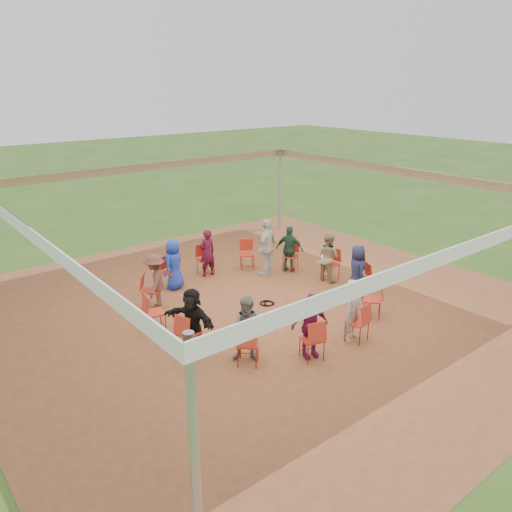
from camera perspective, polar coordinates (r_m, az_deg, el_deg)
ground at (r=12.64m, az=0.52°, el=-5.76°), size 80.00×80.00×0.00m
dirt_patch at (r=12.64m, az=0.52°, el=-5.74°), size 13.00×13.00×0.00m
tent at (r=11.83m, az=0.55°, el=4.70°), size 10.33×10.33×3.00m
chair_0 at (r=14.33m, az=8.49°, el=-0.94°), size 0.47×0.45×0.90m
chair_1 at (r=14.89m, az=3.96°, el=0.01°), size 0.60×0.59×0.90m
chair_2 at (r=14.98m, az=-1.03°, el=0.18°), size 0.59×0.59×0.90m
chair_3 at (r=14.59m, az=-5.82°, el=-0.45°), size 0.44×0.46×0.90m
chair_4 at (r=13.78m, az=-9.71°, el=-1.84°), size 0.57×0.58×0.90m
chair_5 at (r=12.68m, az=-11.91°, el=-3.90°), size 0.60×0.60×0.90m
chair_6 at (r=11.49m, az=-11.48°, el=-6.39°), size 0.50×0.49×0.90m
chair_7 at (r=10.50m, az=-7.69°, el=-8.74°), size 0.55×0.54×0.90m
chair_8 at (r=10.02m, az=-0.93°, el=-10.00°), size 0.61×0.61×0.90m
chair_9 at (r=10.25m, az=6.43°, el=-9.44°), size 0.53×0.54×0.90m
chair_10 at (r=11.08m, az=11.50°, el=-7.41°), size 0.50×0.51×0.90m
chair_11 at (r=12.23m, az=13.15°, el=-4.89°), size 0.60×0.61×0.90m
chair_12 at (r=13.39m, az=11.84°, el=-2.62°), size 0.57×0.56×0.90m
person_seated_0 at (r=14.16m, az=8.24°, el=-0.10°), size 0.44×0.70×1.39m
person_seated_1 at (r=14.70m, az=3.86°, el=0.79°), size 0.78×0.91×1.39m
person_seated_2 at (r=14.41m, az=-5.61°, el=0.36°), size 0.52×0.36×1.39m
person_seated_3 at (r=13.63m, az=-9.36°, el=-0.94°), size 0.78×0.63×1.39m
person_seated_4 at (r=12.56m, az=-11.45°, el=-2.86°), size 0.90×0.98×1.39m
person_seated_5 at (r=10.46m, az=-7.32°, el=-7.28°), size 0.85×1.37×1.39m
person_seated_6 at (r=10.01m, az=-0.86°, el=-8.41°), size 0.75×0.75×1.39m
person_seated_7 at (r=10.22m, az=6.16°, el=-7.91°), size 0.90×0.63×1.39m
person_seated_8 at (r=11.02m, az=11.04°, el=-6.08°), size 0.56×0.42×1.39m
person_seated_9 at (r=13.25m, az=11.45°, el=-1.67°), size 0.62×0.77×1.39m
standing_person at (r=14.40m, az=1.24°, el=1.03°), size 1.10×0.88×1.67m
cable_coil at (r=12.75m, az=1.33°, el=-5.43°), size 0.44×0.44×0.03m
laptop at (r=14.05m, az=7.80°, el=-0.44°), size 0.27×0.32×0.21m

